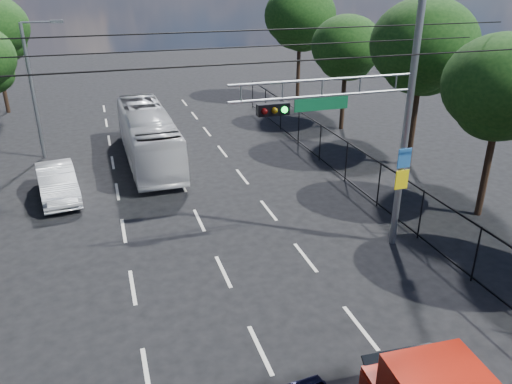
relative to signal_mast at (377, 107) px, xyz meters
name	(u,v)px	position (x,y,z in m)	size (l,w,h in m)	color
lane_markings	(190,200)	(-5.28, 6.01, -5.24)	(6.12, 38.00, 0.01)	beige
signal_mast	(377,107)	(0.00, 0.00, 0.00)	(6.43, 0.39, 9.50)	slate
streetlight_left	(35,85)	(-11.62, 14.01, -1.30)	(2.09, 0.22, 7.08)	slate
utility_wires	(210,47)	(-5.28, 0.84, 1.99)	(22.00, 5.04, 0.74)	black
fence_right	(365,174)	(2.32, 4.18, -4.21)	(0.06, 34.03, 2.00)	black
tree_right_b	(501,94)	(5.93, 1.03, -0.19)	(4.50, 4.50, 7.31)	black
tree_right_c	(423,52)	(6.53, 7.03, 0.49)	(5.10, 5.10, 8.29)	black
tree_right_d	(347,51)	(6.13, 14.03, -0.39)	(4.32, 4.32, 7.02)	black
tree_right_e	(300,21)	(6.33, 22.03, 0.69)	(5.28, 5.28, 8.58)	black
white_bus	(148,136)	(-6.34, 11.74, -3.87)	(2.31, 9.86, 2.75)	silver
white_van	(57,182)	(-10.78, 8.13, -4.51)	(1.54, 4.42, 1.46)	silver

